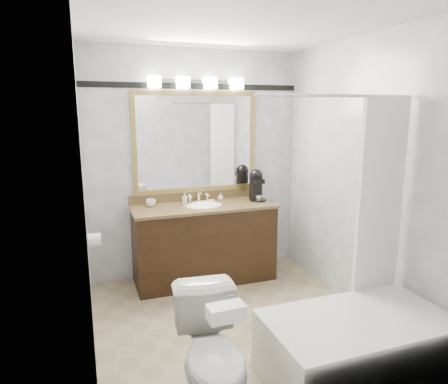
{
  "coord_description": "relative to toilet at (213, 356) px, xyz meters",
  "views": [
    {
      "loc": [
        -1.2,
        -2.97,
        1.85
      ],
      "look_at": [
        -0.01,
        0.35,
        1.12
      ],
      "focal_mm": 32.0,
      "sensor_mm": 36.0,
      "label": 1
    }
  ],
  "objects": [
    {
      "name": "room",
      "position": [
        0.52,
        0.89,
        0.88
      ],
      "size": [
        2.42,
        2.62,
        2.52
      ],
      "color": "gray",
      "rests_on": "ground"
    },
    {
      "name": "vanity",
      "position": [
        0.52,
        1.9,
        0.07
      ],
      "size": [
        1.53,
        0.58,
        0.97
      ],
      "color": "black",
      "rests_on": "ground"
    },
    {
      "name": "mirror",
      "position": [
        0.52,
        2.17,
        1.13
      ],
      "size": [
        1.4,
        0.04,
        1.1
      ],
      "color": "#A08848",
      "rests_on": "room"
    },
    {
      "name": "vanity_light_bar",
      "position": [
        0.52,
        2.12,
        1.76
      ],
      "size": [
        1.02,
        0.14,
        0.12
      ],
      "color": "silver",
      "rests_on": "room"
    },
    {
      "name": "accent_stripe",
      "position": [
        0.52,
        2.18,
        1.73
      ],
      "size": [
        2.4,
        0.01,
        0.06
      ],
      "primitive_type": "cube",
      "color": "black",
      "rests_on": "room"
    },
    {
      "name": "bathtub",
      "position": [
        1.08,
        -0.01,
        -0.09
      ],
      "size": [
        1.3,
        0.75,
        1.96
      ],
      "color": "white",
      "rests_on": "ground"
    },
    {
      "name": "tp_roll",
      "position": [
        -0.62,
        1.55,
        0.33
      ],
      "size": [
        0.11,
        0.12,
        0.12
      ],
      "primitive_type": "cylinder",
      "rotation": [
        0.0,
        1.57,
        0.0
      ],
      "color": "white",
      "rests_on": "room"
    },
    {
      "name": "toilet",
      "position": [
        0.0,
        0.0,
        0.0
      ],
      "size": [
        0.49,
        0.77,
        0.74
      ],
      "primitive_type": "imported",
      "rotation": [
        0.0,
        0.0,
        -0.1
      ],
      "color": "white",
      "rests_on": "ground"
    },
    {
      "name": "tissue_box",
      "position": [
        0.0,
        -0.23,
        0.41
      ],
      "size": [
        0.21,
        0.12,
        0.08
      ],
      "primitive_type": "cube",
      "rotation": [
        0.0,
        0.0,
        0.03
      ],
      "color": "white",
      "rests_on": "toilet"
    },
    {
      "name": "coffee_maker",
      "position": [
        1.16,
        1.96,
        0.66
      ],
      "size": [
        0.18,
        0.23,
        0.35
      ],
      "rotation": [
        0.0,
        0.0,
        0.01
      ],
      "color": "black",
      "rests_on": "vanity"
    },
    {
      "name": "cup_left",
      "position": [
        -0.02,
        2.04,
        0.52
      ],
      "size": [
        0.12,
        0.12,
        0.08
      ],
      "primitive_type": "imported",
      "rotation": [
        0.0,
        0.0,
        -0.18
      ],
      "color": "white",
      "rests_on": "vanity"
    },
    {
      "name": "soap_bottle_a",
      "position": [
        0.35,
        2.05,
        0.54
      ],
      "size": [
        0.06,
        0.07,
        0.11
      ],
      "primitive_type": "imported",
      "rotation": [
        0.0,
        0.0,
        -0.3
      ],
      "color": "white",
      "rests_on": "vanity"
    },
    {
      "name": "soap_bottle_b",
      "position": [
        0.77,
        2.08,
        0.52
      ],
      "size": [
        0.07,
        0.07,
        0.08
      ],
      "primitive_type": "imported",
      "rotation": [
        0.0,
        0.0,
        0.09
      ],
      "color": "white",
      "rests_on": "vanity"
    },
    {
      "name": "soap_bar",
      "position": [
        0.63,
        2.02,
        0.49
      ],
      "size": [
        0.08,
        0.06,
        0.02
      ],
      "primitive_type": "cube",
      "rotation": [
        0.0,
        0.0,
        -0.21
      ],
      "color": "beige",
      "rests_on": "vanity"
    }
  ]
}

